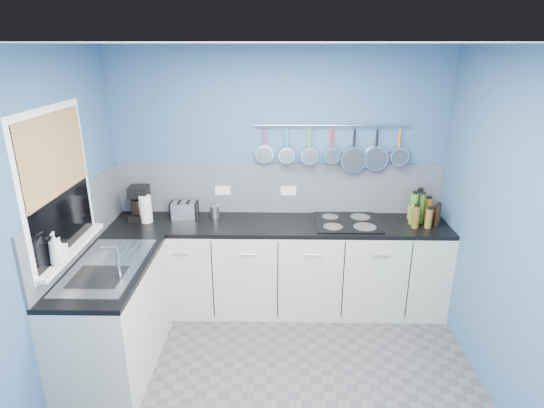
{
  "coord_description": "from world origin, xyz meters",
  "views": [
    {
      "loc": [
        0.01,
        -2.72,
        2.49
      ],
      "look_at": [
        -0.05,
        0.75,
        1.25
      ],
      "focal_mm": 29.48,
      "sensor_mm": 36.0,
      "label": 1
    }
  ],
  "objects_px": {
    "soap_bottle_b": "(60,249)",
    "hob": "(347,222)",
    "soap_bottle_a": "(55,249)",
    "toaster": "(184,210)",
    "coffee_maker": "(139,203)",
    "paper_towel": "(146,209)",
    "canister": "(215,212)"
  },
  "relations": [
    {
      "from": "canister",
      "to": "hob",
      "type": "relative_size",
      "value": 0.21
    },
    {
      "from": "soap_bottle_a",
      "to": "canister",
      "type": "height_order",
      "value": "soap_bottle_a"
    },
    {
      "from": "soap_bottle_a",
      "to": "toaster",
      "type": "xyz_separation_m",
      "value": [
        0.62,
        1.27,
        -0.19
      ]
    },
    {
      "from": "soap_bottle_b",
      "to": "hob",
      "type": "distance_m",
      "value": 2.46
    },
    {
      "from": "soap_bottle_a",
      "to": "hob",
      "type": "xyz_separation_m",
      "value": [
        2.18,
        1.17,
        -0.26
      ]
    },
    {
      "from": "toaster",
      "to": "hob",
      "type": "bearing_deg",
      "value": -13.95
    },
    {
      "from": "hob",
      "to": "soap_bottle_a",
      "type": "bearing_deg",
      "value": -151.8
    },
    {
      "from": "coffee_maker",
      "to": "toaster",
      "type": "height_order",
      "value": "coffee_maker"
    },
    {
      "from": "soap_bottle_b",
      "to": "toaster",
      "type": "bearing_deg",
      "value": 62.94
    },
    {
      "from": "toaster",
      "to": "hob",
      "type": "distance_m",
      "value": 1.57
    },
    {
      "from": "paper_towel",
      "to": "toaster",
      "type": "xyz_separation_m",
      "value": [
        0.34,
        0.11,
        -0.05
      ]
    },
    {
      "from": "paper_towel",
      "to": "canister",
      "type": "height_order",
      "value": "paper_towel"
    },
    {
      "from": "soap_bottle_b",
      "to": "toaster",
      "type": "height_order",
      "value": "soap_bottle_b"
    },
    {
      "from": "paper_towel",
      "to": "coffee_maker",
      "type": "xyz_separation_m",
      "value": [
        -0.08,
        0.06,
        0.04
      ]
    },
    {
      "from": "soap_bottle_a",
      "to": "soap_bottle_b",
      "type": "bearing_deg",
      "value": 90.0
    },
    {
      "from": "coffee_maker",
      "to": "hob",
      "type": "bearing_deg",
      "value": -2.59
    },
    {
      "from": "coffee_maker",
      "to": "canister",
      "type": "distance_m",
      "value": 0.72
    },
    {
      "from": "toaster",
      "to": "canister",
      "type": "relative_size",
      "value": 1.98
    },
    {
      "from": "paper_towel",
      "to": "toaster",
      "type": "relative_size",
      "value": 1.03
    },
    {
      "from": "paper_towel",
      "to": "hob",
      "type": "bearing_deg",
      "value": 0.1
    },
    {
      "from": "soap_bottle_a",
      "to": "paper_towel",
      "type": "distance_m",
      "value": 1.21
    },
    {
      "from": "soap_bottle_a",
      "to": "toaster",
      "type": "relative_size",
      "value": 0.97
    },
    {
      "from": "coffee_maker",
      "to": "paper_towel",
      "type": "bearing_deg",
      "value": -39.21
    },
    {
      "from": "soap_bottle_b",
      "to": "hob",
      "type": "xyz_separation_m",
      "value": [
        2.18,
        1.11,
        -0.23
      ]
    },
    {
      "from": "soap_bottle_a",
      "to": "soap_bottle_b",
      "type": "relative_size",
      "value": 1.39
    },
    {
      "from": "soap_bottle_b",
      "to": "coffee_maker",
      "type": "relative_size",
      "value": 0.52
    },
    {
      "from": "toaster",
      "to": "canister",
      "type": "bearing_deg",
      "value": -9.84
    },
    {
      "from": "soap_bottle_b",
      "to": "coffee_maker",
      "type": "xyz_separation_m",
      "value": [
        0.2,
        1.17,
        -0.07
      ]
    },
    {
      "from": "coffee_maker",
      "to": "canister",
      "type": "relative_size",
      "value": 2.62
    },
    {
      "from": "soap_bottle_a",
      "to": "paper_towel",
      "type": "height_order",
      "value": "soap_bottle_a"
    },
    {
      "from": "soap_bottle_a",
      "to": "soap_bottle_b",
      "type": "distance_m",
      "value": 0.07
    },
    {
      "from": "soap_bottle_a",
      "to": "hob",
      "type": "relative_size",
      "value": 0.4
    }
  ]
}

